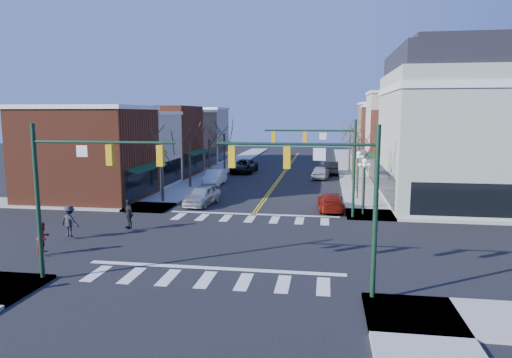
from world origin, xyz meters
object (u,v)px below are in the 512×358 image
at_px(car_right_far, 331,168).
at_px(pedestrian_dark_a, 129,214).
at_px(lamppost_corner, 364,177).
at_px(car_left_far, 244,166).
at_px(victorian_corner, 462,125).
at_px(car_right_near, 331,202).
at_px(pedestrian_red_b, 43,237).
at_px(car_left_near, 202,195).
at_px(car_left_mid, 215,177).
at_px(pedestrian_dark_b, 70,221).
at_px(car_right_mid, 321,172).
at_px(lamppost_midblock, 358,167).

height_order(car_right_far, pedestrian_dark_a, pedestrian_dark_a).
distance_m(lamppost_corner, car_left_far, 27.06).
bearing_deg(victorian_corner, lamppost_corner, -144.14).
bearing_deg(car_right_near, pedestrian_red_b, 39.61).
bearing_deg(car_left_near, car_left_mid, 105.54).
bearing_deg(car_left_near, victorian_corner, 17.50).
xyz_separation_m(lamppost_corner, pedestrian_red_b, (-17.80, -12.49, -1.96)).
distance_m(pedestrian_red_b, pedestrian_dark_b, 3.29).
height_order(victorian_corner, car_right_near, victorian_corner).
relative_size(car_left_far, pedestrian_dark_a, 3.17).
distance_m(car_left_near, car_right_near, 10.64).
relative_size(car_right_mid, pedestrian_dark_a, 2.37).
xyz_separation_m(lamppost_corner, car_right_far, (-2.20, 23.72, -2.14)).
xyz_separation_m(car_left_far, pedestrian_red_b, (-4.48, -35.95, 0.15)).
xyz_separation_m(lamppost_midblock, car_right_near, (-2.37, -4.89, -2.26)).
xyz_separation_m(car_left_near, car_right_near, (10.63, -0.50, -0.11)).
bearing_deg(car_left_far, car_right_far, 3.10).
relative_size(car_left_mid, pedestrian_dark_a, 2.53).
relative_size(car_right_far, pedestrian_dark_a, 2.59).
distance_m(pedestrian_red_b, pedestrian_dark_a, 6.16).
bearing_deg(lamppost_corner, car_left_far, 119.60).
bearing_deg(pedestrian_dark_b, pedestrian_red_b, 109.27).
bearing_deg(car_right_mid, car_left_near, 66.72).
bearing_deg(car_left_mid, car_left_near, -82.00).
bearing_deg(pedestrian_dark_b, car_left_far, -86.19).
bearing_deg(victorian_corner, car_left_near, -169.64).
bearing_deg(car_left_mid, pedestrian_red_b, -97.57).
relative_size(car_left_near, car_left_mid, 0.98).
xyz_separation_m(car_left_mid, car_right_near, (12.23, -11.33, -0.10)).
height_order(car_left_mid, pedestrian_dark_b, pedestrian_dark_b).
bearing_deg(car_left_mid, car_right_far, 40.59).
relative_size(victorian_corner, car_right_far, 2.85).
bearing_deg(lamppost_corner, victorian_corner, 35.86).
relative_size(car_right_near, pedestrian_dark_a, 2.53).
xyz_separation_m(victorian_corner, lamppost_midblock, (-8.30, 0.50, -3.70)).
distance_m(victorian_corner, lamppost_midblock, 9.10).
height_order(lamppost_midblock, pedestrian_dark_b, lamppost_midblock).
relative_size(car_left_far, pedestrian_red_b, 3.59).
distance_m(lamppost_corner, car_left_near, 13.34).
distance_m(car_right_mid, pedestrian_red_b, 34.90).
relative_size(victorian_corner, pedestrian_red_b, 8.38).
height_order(victorian_corner, car_left_mid, victorian_corner).
bearing_deg(pedestrian_red_b, car_right_far, -11.61).
xyz_separation_m(victorian_corner, pedestrian_dark_b, (-26.50, -15.23, -5.54)).
distance_m(lamppost_midblock, car_right_mid, 13.41).
bearing_deg(car_right_far, car_right_near, 88.72).
height_order(car_left_near, pedestrian_dark_b, pedestrian_dark_b).
relative_size(car_right_near, car_right_far, 0.97).
relative_size(victorian_corner, car_left_near, 2.97).
distance_m(victorian_corner, car_left_mid, 24.63).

